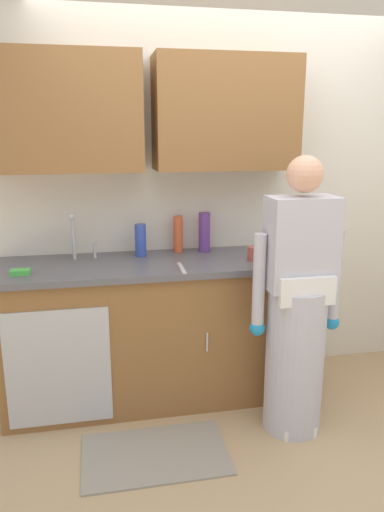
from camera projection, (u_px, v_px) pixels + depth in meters
The scene contains 13 objects.
ground_plane at pixel (267, 447), 2.78m from camera, with size 9.00×9.00×0.00m, color tan.
kitchen_wall_with_uppers at pixel (206, 171), 3.33m from camera, with size 4.80×0.44×2.70m.
counter_cabinet at pixel (154, 333), 3.23m from camera, with size 1.90×0.62×0.90m.
countertop at pixel (153, 264), 3.11m from camera, with size 1.96×0.66×0.04m, color #595960.
sink at pixel (81, 267), 3.03m from camera, with size 0.50×0.36×0.35m.
person_at_sink at pixel (297, 319), 2.81m from camera, with size 0.55×0.34×1.62m.
floor_mat at pixel (155, 454), 2.70m from camera, with size 0.80×0.50×0.01m, color gray.
bottle_cleaner_spray at pixel (204, 232), 3.33m from camera, with size 0.08×0.08×0.27m, color #66388C.
bottle_water_tall at pixel (141, 240), 3.21m from camera, with size 0.07×0.07×0.21m, color #334CB2.
bottle_water_short at pixel (178, 234), 3.32m from camera, with size 0.06×0.06×0.25m, color #E05933.
cup_by_sink at pixel (253, 253), 3.12m from camera, with size 0.08×0.08×0.09m, color #B24C47.
knife_on_counter at pixel (182, 268), 2.94m from camera, with size 0.24×0.02×0.01m, color silver.
sponge at pixel (20, 272), 2.81m from camera, with size 0.11×0.07×0.03m, color #4CBF4C.
Camera 1 is at (-0.90, -2.29, 1.74)m, focal length 34.28 mm.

